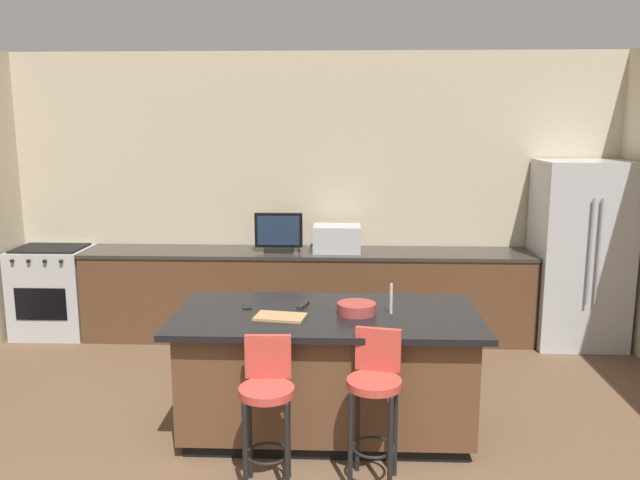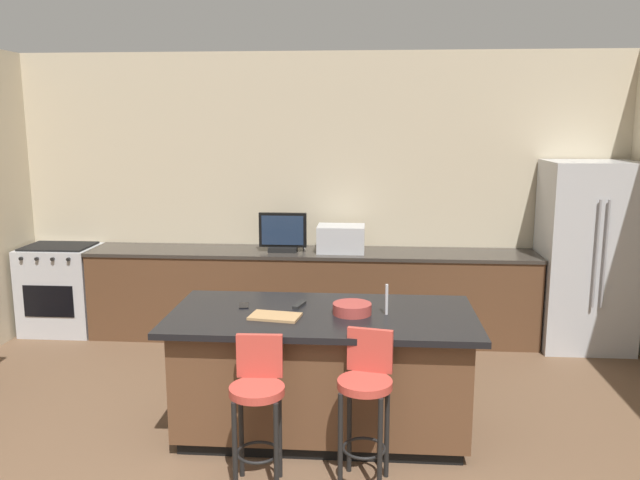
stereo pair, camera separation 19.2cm
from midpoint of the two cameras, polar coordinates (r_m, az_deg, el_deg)
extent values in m
cube|color=beige|center=(6.91, 0.73, 4.11)|extent=(6.88, 0.12, 2.96)
cube|color=brown|center=(6.74, 0.02, -5.00)|extent=(4.59, 0.60, 0.89)
cube|color=#332D28|center=(6.63, 0.02, -1.14)|extent=(4.62, 0.62, 0.04)
cube|color=black|center=(4.93, 1.36, -16.07)|extent=(1.94, 0.84, 0.09)
cube|color=brown|center=(4.76, 1.39, -11.44)|extent=(2.02, 0.92, 0.77)
cube|color=black|center=(4.62, 1.41, -6.75)|extent=(2.18, 1.08, 0.04)
cube|color=#B7BABF|center=(6.94, 23.29, -1.29)|extent=(0.87, 0.70, 1.87)
cylinder|color=gray|center=(6.55, 24.08, -1.17)|extent=(0.02, 0.02, 1.03)
cylinder|color=gray|center=(6.58, 24.73, -1.18)|extent=(0.02, 0.02, 1.03)
cube|color=#B7BABF|center=(7.44, -21.23, -4.11)|extent=(0.76, 0.60, 0.93)
cube|color=black|center=(7.18, -22.24, -5.06)|extent=(0.53, 0.01, 0.33)
cube|color=black|center=(7.34, -21.47, -0.52)|extent=(0.68, 0.50, 0.02)
cylinder|color=black|center=(7.19, -24.31, -1.51)|extent=(0.04, 0.03, 0.04)
cylinder|color=black|center=(7.11, -23.13, -1.55)|extent=(0.04, 0.03, 0.04)
cylinder|color=black|center=(7.04, -21.92, -1.58)|extent=(0.04, 0.03, 0.04)
cylinder|color=black|center=(6.96, -20.69, -1.62)|extent=(0.04, 0.03, 0.04)
cube|color=#B7BABF|center=(6.59, 2.71, 0.13)|extent=(0.48, 0.36, 0.27)
cube|color=black|center=(6.60, -2.47, -0.82)|extent=(0.29, 0.16, 0.05)
cube|color=black|center=(6.57, -2.48, 0.90)|extent=(0.49, 0.05, 0.35)
cube|color=#1E2D47|center=(6.54, -2.51, 0.86)|extent=(0.43, 0.01, 0.30)
cylinder|color=#B2B2B7|center=(6.71, -0.63, 0.20)|extent=(0.02, 0.02, 0.24)
cylinder|color=#B2B2B7|center=(4.58, 7.13, -5.25)|extent=(0.02, 0.02, 0.22)
cylinder|color=#B23D33|center=(4.02, -4.22, -13.17)|extent=(0.34, 0.34, 0.05)
cube|color=#B23D33|center=(4.09, -4.02, -10.21)|extent=(0.29, 0.05, 0.28)
cylinder|color=black|center=(4.07, -6.15, -18.10)|extent=(0.03, 0.03, 0.62)
cylinder|color=black|center=(4.05, -2.54, -18.24)|extent=(0.03, 0.03, 0.62)
cylinder|color=black|center=(4.29, -5.67, -16.54)|extent=(0.03, 0.03, 0.62)
cylinder|color=black|center=(4.26, -2.26, -16.66)|extent=(0.03, 0.03, 0.62)
torus|color=black|center=(4.20, -4.14, -18.27)|extent=(0.28, 0.28, 0.02)
cylinder|color=#B23D33|center=(4.05, 5.38, -12.61)|extent=(0.34, 0.34, 0.05)
cube|color=#B23D33|center=(4.12, 5.80, -9.70)|extent=(0.29, 0.09, 0.28)
cylinder|color=black|center=(4.11, 3.22, -17.56)|extent=(0.03, 0.03, 0.64)
cylinder|color=black|center=(4.07, 6.75, -17.91)|extent=(0.03, 0.03, 0.64)
cylinder|color=black|center=(4.32, 3.94, -16.07)|extent=(0.03, 0.03, 0.64)
cylinder|color=black|center=(4.29, 7.28, -16.37)|extent=(0.03, 0.03, 0.64)
torus|color=black|center=(4.23, 5.28, -17.91)|extent=(0.28, 0.28, 0.02)
cylinder|color=#993833|center=(4.59, 4.07, -6.10)|extent=(0.28, 0.28, 0.08)
cube|color=black|center=(4.80, -5.62, -5.79)|extent=(0.10, 0.16, 0.01)
cube|color=black|center=(4.77, -0.69, -5.78)|extent=(0.09, 0.18, 0.02)
cube|color=#A87F51|center=(4.51, -2.78, -6.78)|extent=(0.37, 0.26, 0.02)
camera|label=1|loc=(0.10, -88.98, 0.19)|focal=36.09mm
camera|label=2|loc=(0.10, 91.02, -0.19)|focal=36.09mm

